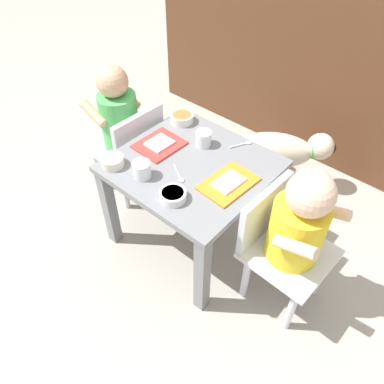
{
  "coord_description": "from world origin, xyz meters",
  "views": [
    {
      "loc": [
        0.72,
        -0.83,
        1.37
      ],
      "look_at": [
        0.0,
        0.0,
        0.28
      ],
      "focal_mm": 35.92,
      "sensor_mm": 36.0,
      "label": 1
    }
  ],
  "objects": [
    {
      "name": "veggie_bowl_near",
      "position": [
        -0.22,
        -0.2,
        0.45
      ],
      "size": [
        0.09,
        0.09,
        0.04
      ],
      "color": "silver",
      "rests_on": "dining_table"
    },
    {
      "name": "kitchen_cabinet_back",
      "position": [
        0.0,
        1.02,
        0.44
      ],
      "size": [
        1.87,
        0.35,
        0.88
      ],
      "primitive_type": "cube",
      "color": "#56331E",
      "rests_on": "ground"
    },
    {
      "name": "food_tray_right",
      "position": [
        0.17,
        0.0,
        0.43
      ],
      "size": [
        0.15,
        0.21,
        0.02
      ],
      "color": "orange",
      "rests_on": "dining_table"
    },
    {
      "name": "food_tray_left",
      "position": [
        -0.17,
        0.0,
        0.43
      ],
      "size": [
        0.16,
        0.18,
        0.02
      ],
      "color": "red",
      "rests_on": "dining_table"
    },
    {
      "name": "ground_plane",
      "position": [
        0.0,
        0.0,
        0.0
      ],
      "size": [
        7.0,
        7.0,
        0.0
      ],
      "primitive_type": "plane",
      "color": "#9E998E"
    },
    {
      "name": "spoon_by_left_tray",
      "position": [
        0.08,
        0.22,
        0.43
      ],
      "size": [
        0.06,
        0.09,
        0.01
      ],
      "color": "silver",
      "rests_on": "dining_table"
    },
    {
      "name": "water_cup_right",
      "position": [
        -0.04,
        0.12,
        0.45
      ],
      "size": [
        0.06,
        0.06,
        0.06
      ],
      "color": "white",
      "rests_on": "dining_table"
    },
    {
      "name": "cereal_bowl_right_side",
      "position": [
        -0.21,
        0.18,
        0.45
      ],
      "size": [
        0.1,
        0.1,
        0.04
      ],
      "color": "white",
      "rests_on": "dining_table"
    },
    {
      "name": "cereal_bowl_left_side",
      "position": [
        0.07,
        -0.18,
        0.44
      ],
      "size": [
        0.09,
        0.09,
        0.03
      ],
      "color": "white",
      "rests_on": "dining_table"
    },
    {
      "name": "seated_child_right",
      "position": [
        0.44,
        0.01,
        0.4
      ],
      "size": [
        0.29,
        0.29,
        0.64
      ],
      "color": "silver",
      "rests_on": "ground"
    },
    {
      "name": "seated_child_left",
      "position": [
        -0.44,
        0.03,
        0.4
      ],
      "size": [
        0.29,
        0.29,
        0.65
      ],
      "color": "silver",
      "rests_on": "ground"
    },
    {
      "name": "dining_table",
      "position": [
        0.0,
        0.0,
        0.35
      ],
      "size": [
        0.56,
        0.53,
        0.43
      ],
      "color": "slate",
      "rests_on": "ground"
    },
    {
      "name": "spoon_by_right_tray",
      "position": [
        0.01,
        -0.08,
        0.43
      ],
      "size": [
        0.09,
        0.06,
        0.01
      ],
      "color": "silver",
      "rests_on": "dining_table"
    },
    {
      "name": "water_cup_left",
      "position": [
        -0.09,
        -0.17,
        0.45
      ],
      "size": [
        0.07,
        0.07,
        0.06
      ],
      "color": "white",
      "rests_on": "dining_table"
    },
    {
      "name": "dog",
      "position": [
        0.09,
        0.55,
        0.21
      ],
      "size": [
        0.44,
        0.35,
        0.32
      ],
      "color": "beige",
      "rests_on": "ground"
    }
  ]
}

